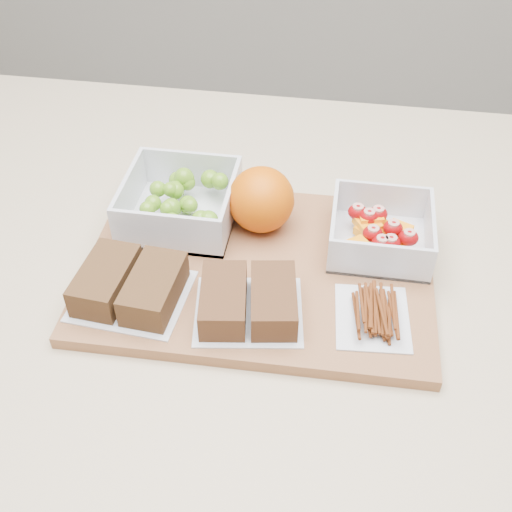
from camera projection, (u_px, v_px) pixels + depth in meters
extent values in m
cube|color=beige|center=(259.00, 464.00, 1.10)|extent=(1.20, 0.90, 0.90)
cube|color=#93613D|center=(259.00, 268.00, 0.79)|extent=(0.43, 0.31, 0.02)
cube|color=silver|center=(181.00, 217.00, 0.85)|extent=(0.14, 0.14, 0.01)
cube|color=silver|center=(192.00, 171.00, 0.88)|extent=(0.14, 0.01, 0.06)
cube|color=silver|center=(166.00, 234.00, 0.78)|extent=(0.14, 0.01, 0.06)
cube|color=silver|center=(231.00, 205.00, 0.82)|extent=(0.01, 0.13, 0.06)
cube|color=silver|center=(129.00, 195.00, 0.84)|extent=(0.01, 0.13, 0.06)
sphere|color=#5D911E|center=(172.00, 208.00, 0.82)|extent=(0.02, 0.02, 0.02)
sphere|color=#5D911E|center=(153.00, 203.00, 0.82)|extent=(0.02, 0.02, 0.02)
sphere|color=#5D911E|center=(182.00, 179.00, 0.85)|extent=(0.02, 0.02, 0.02)
sphere|color=#5D911E|center=(188.00, 205.00, 0.84)|extent=(0.02, 0.02, 0.02)
sphere|color=#5D911E|center=(158.00, 189.00, 0.84)|extent=(0.02, 0.02, 0.02)
sphere|color=#5D911E|center=(174.00, 209.00, 0.83)|extent=(0.02, 0.02, 0.02)
sphere|color=#5D911E|center=(170.00, 189.00, 0.84)|extent=(0.02, 0.02, 0.02)
sphere|color=#5D911E|center=(208.00, 221.00, 0.78)|extent=(0.03, 0.03, 0.03)
sphere|color=#5D911E|center=(210.00, 179.00, 0.86)|extent=(0.03, 0.03, 0.03)
sphere|color=#5D911E|center=(184.00, 177.00, 0.85)|extent=(0.03, 0.03, 0.03)
sphere|color=#5D911E|center=(147.00, 209.00, 0.81)|extent=(0.02, 0.02, 0.02)
sphere|color=#5D911E|center=(220.00, 181.00, 0.85)|extent=(0.02, 0.02, 0.02)
sphere|color=#5D911E|center=(172.00, 222.00, 0.80)|extent=(0.02, 0.02, 0.02)
sphere|color=#5D911E|center=(187.00, 183.00, 0.85)|extent=(0.02, 0.02, 0.02)
sphere|color=#5D911E|center=(175.00, 191.00, 0.84)|extent=(0.02, 0.02, 0.02)
sphere|color=#5D911E|center=(186.00, 179.00, 0.85)|extent=(0.02, 0.02, 0.02)
sphere|color=#5D911E|center=(201.00, 220.00, 0.79)|extent=(0.02, 0.02, 0.02)
sphere|color=#5D911E|center=(215.00, 231.00, 0.80)|extent=(0.02, 0.02, 0.02)
sphere|color=#5D911E|center=(175.00, 188.00, 0.85)|extent=(0.02, 0.02, 0.02)
sphere|color=#5D911E|center=(167.00, 209.00, 0.82)|extent=(0.02, 0.02, 0.02)
sphere|color=#5D911E|center=(178.00, 180.00, 0.86)|extent=(0.03, 0.03, 0.03)
sphere|color=#5D911E|center=(190.00, 205.00, 0.81)|extent=(0.02, 0.02, 0.02)
cube|color=silver|center=(379.00, 244.00, 0.81)|extent=(0.12, 0.12, 0.00)
cube|color=silver|center=(382.00, 200.00, 0.83)|extent=(0.12, 0.00, 0.05)
cube|color=silver|center=(380.00, 262.00, 0.75)|extent=(0.12, 0.00, 0.05)
cube|color=silver|center=(430.00, 234.00, 0.78)|extent=(0.00, 0.11, 0.05)
cube|color=silver|center=(333.00, 225.00, 0.80)|extent=(0.00, 0.11, 0.05)
cube|color=orange|center=(383.00, 246.00, 0.78)|extent=(0.04, 0.04, 0.01)
cube|color=orange|center=(372.00, 223.00, 0.81)|extent=(0.04, 0.05, 0.01)
cube|color=orange|center=(388.00, 234.00, 0.80)|extent=(0.04, 0.05, 0.01)
cube|color=orange|center=(398.00, 233.00, 0.81)|extent=(0.04, 0.04, 0.01)
cube|color=orange|center=(368.00, 224.00, 0.81)|extent=(0.04, 0.04, 0.01)
cube|color=orange|center=(370.00, 217.00, 0.81)|extent=(0.03, 0.03, 0.01)
cube|color=orange|center=(359.00, 248.00, 0.77)|extent=(0.04, 0.04, 0.01)
cube|color=orange|center=(393.00, 249.00, 0.78)|extent=(0.03, 0.03, 0.01)
cube|color=orange|center=(369.00, 231.00, 0.81)|extent=(0.04, 0.04, 0.01)
ellipsoid|color=#A1080B|center=(393.00, 228.00, 0.79)|extent=(0.02, 0.02, 0.02)
ellipsoid|color=#A1080B|center=(390.00, 243.00, 0.77)|extent=(0.02, 0.02, 0.02)
ellipsoid|color=#A1080B|center=(357.00, 212.00, 0.81)|extent=(0.02, 0.02, 0.02)
ellipsoid|color=#A1080B|center=(408.00, 238.00, 0.77)|extent=(0.02, 0.02, 0.02)
ellipsoid|color=#A1080B|center=(369.00, 217.00, 0.80)|extent=(0.02, 0.02, 0.02)
ellipsoid|color=#A1080B|center=(382.00, 244.00, 0.77)|extent=(0.02, 0.02, 0.02)
ellipsoid|color=#A1080B|center=(373.00, 234.00, 0.78)|extent=(0.02, 0.02, 0.02)
ellipsoid|color=#A1080B|center=(378.00, 214.00, 0.81)|extent=(0.02, 0.02, 0.02)
sphere|color=#DD5C05|center=(261.00, 200.00, 0.81)|extent=(0.08, 0.08, 0.08)
cube|color=silver|center=(132.00, 296.00, 0.74)|extent=(0.13, 0.12, 0.00)
cube|color=#51341C|center=(106.00, 280.00, 0.73)|extent=(0.06, 0.10, 0.04)
cube|color=#51341C|center=(154.00, 288.00, 0.72)|extent=(0.06, 0.10, 0.04)
cube|color=silver|center=(249.00, 311.00, 0.72)|extent=(0.13, 0.12, 0.00)
cube|color=#56341D|center=(223.00, 300.00, 0.71)|extent=(0.06, 0.10, 0.04)
cube|color=#56341D|center=(274.00, 300.00, 0.71)|extent=(0.06, 0.10, 0.04)
cube|color=silver|center=(372.00, 318.00, 0.72)|extent=(0.09, 0.11, 0.00)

